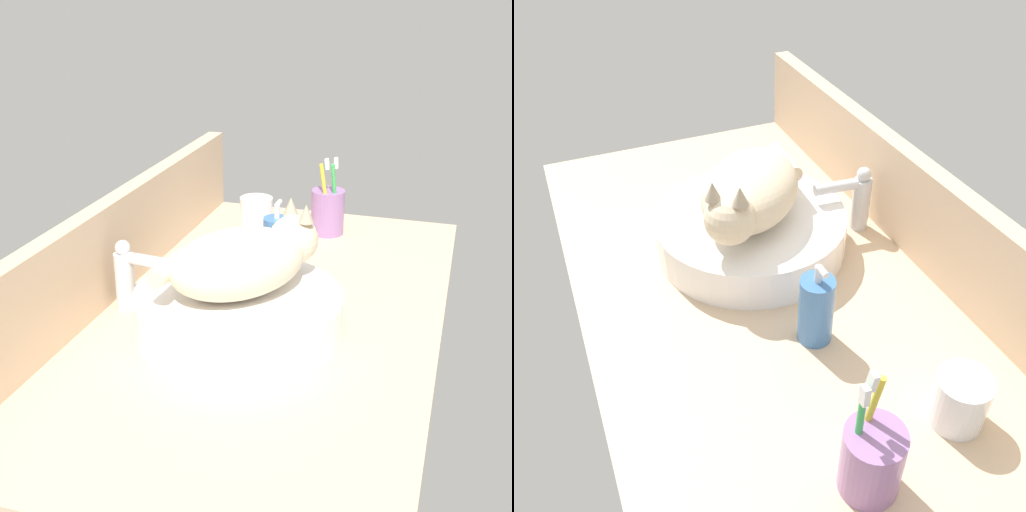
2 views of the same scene
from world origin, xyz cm
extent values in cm
cube|color=#D1B28E|center=(0.00, 0.00, -2.00)|extent=(115.46, 63.83, 4.00)
cube|color=#CCAD8C|center=(0.00, 30.11, 9.36)|extent=(115.46, 3.60, 18.72)
cylinder|color=white|center=(-8.52, 2.14, 3.74)|extent=(36.02, 36.02, 7.49)
ellipsoid|color=beige|center=(-8.52, 2.14, 12.99)|extent=(30.18, 28.72, 11.00)
sphere|color=beige|center=(0.89, -5.11, 14.49)|extent=(8.80, 8.80, 8.80)
cone|color=tan|center=(3.02, -3.97, 19.89)|extent=(2.80, 2.80, 3.20)
cone|color=tan|center=(0.34, -7.46, 19.89)|extent=(2.80, 2.80, 3.20)
cylinder|color=beige|center=(-14.61, 11.65, 13.49)|extent=(11.16, 3.81, 3.20)
cylinder|color=silver|center=(-6.30, 24.65, 5.50)|extent=(3.60, 3.60, 11.00)
cylinder|color=silver|center=(-6.79, 19.67, 10.40)|extent=(3.17, 10.17, 2.20)
sphere|color=silver|center=(-6.30, 24.65, 12.20)|extent=(2.80, 2.80, 2.80)
cylinder|color=#3F72B2|center=(17.77, 2.58, 5.94)|extent=(5.56, 5.56, 11.89)
cylinder|color=silver|center=(17.77, 2.58, 13.29)|extent=(1.20, 1.20, 2.80)
cylinder|color=silver|center=(18.97, 2.58, 14.69)|extent=(2.20, 1.00, 1.00)
cylinder|color=#996BA8|center=(43.28, -2.70, 5.23)|extent=(7.77, 7.77, 10.47)
cylinder|color=green|center=(42.22, -4.48, 8.90)|extent=(2.95, 2.12, 17.00)
cube|color=white|center=(42.22, -4.48, 17.40)|extent=(1.49, 0.97, 2.58)
cylinder|color=yellow|center=(40.88, -2.69, 8.90)|extent=(0.91, 3.72, 16.91)
cube|color=white|center=(40.88, -2.69, 17.40)|extent=(1.20, 1.19, 2.50)
cylinder|color=white|center=(39.53, 13.60, 4.13)|extent=(7.73, 7.73, 8.25)
cylinder|color=silver|center=(39.53, 13.60, 2.30)|extent=(6.80, 6.80, 4.59)
camera|label=1|loc=(-112.27, -33.04, 60.36)|focal=50.00mm
camera|label=2|loc=(73.97, -29.20, 67.56)|focal=40.00mm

